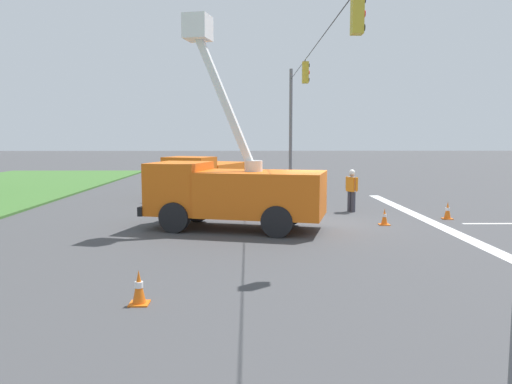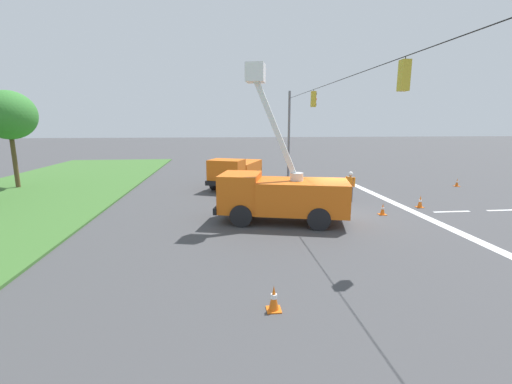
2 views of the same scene
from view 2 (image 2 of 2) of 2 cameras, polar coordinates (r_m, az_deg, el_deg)
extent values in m
plane|color=#424244|center=(17.77, 13.59, -3.72)|extent=(200.00, 200.00, 0.00)
cube|color=silver|center=(19.51, 25.04, -3.13)|extent=(17.60, 0.50, 0.01)
cube|color=silver|center=(20.61, 29.82, -2.85)|extent=(0.20, 2.00, 0.01)
cube|color=silver|center=(22.48, 36.05, -2.46)|extent=(0.20, 2.00, 0.01)
cylinder|color=slate|center=(29.75, 5.50, 9.52)|extent=(0.20, 0.20, 7.20)
cylinder|color=black|center=(17.31, 14.65, 17.89)|extent=(26.00, 0.03, 0.03)
cylinder|color=black|center=(12.49, 23.66, 19.79)|extent=(0.02, 0.02, 0.10)
cube|color=gold|center=(12.42, 23.46, 17.39)|extent=(0.32, 0.28, 0.96)
cylinder|color=black|center=(12.54, 24.25, 18.74)|extent=(0.16, 0.05, 0.16)
cylinder|color=red|center=(12.49, 24.13, 17.29)|extent=(0.16, 0.05, 0.16)
cylinder|color=black|center=(12.46, 24.00, 15.84)|extent=(0.16, 0.05, 0.16)
cylinder|color=black|center=(22.49, 9.60, 16.37)|extent=(0.02, 0.02, 0.10)
cube|color=gold|center=(22.44, 9.55, 15.02)|extent=(0.32, 0.28, 0.96)
cylinder|color=black|center=(22.51, 9.99, 15.81)|extent=(0.16, 0.05, 0.16)
cylinder|color=red|center=(22.49, 9.96, 15.00)|extent=(0.16, 0.05, 0.16)
cylinder|color=black|center=(22.47, 9.93, 14.19)|extent=(0.16, 0.05, 0.16)
cylinder|color=brown|center=(29.35, -35.20, 3.90)|extent=(0.30, 0.30, 3.55)
ellipsoid|color=#387F33|center=(29.22, -35.95, 10.35)|extent=(3.63, 3.50, 3.30)
cube|color=orange|center=(15.83, 7.77, -0.75)|extent=(3.31, 4.53, 1.46)
cube|color=orange|center=(16.09, -2.62, 0.03)|extent=(2.64, 2.25, 1.74)
cube|color=#1E2838|center=(16.16, -4.75, 1.15)|extent=(1.98, 0.59, 0.78)
cube|color=black|center=(16.45, -5.86, -2.33)|extent=(2.34, 0.74, 0.30)
cylinder|color=black|center=(15.20, -2.50, -4.00)|extent=(0.52, 1.04, 1.00)
cylinder|color=black|center=(17.29, -1.15, -2.11)|extent=(0.52, 1.04, 1.00)
cylinder|color=black|center=(14.96, 10.44, -4.44)|extent=(0.52, 1.04, 1.00)
cylinder|color=black|center=(17.07, 10.19, -2.46)|extent=(0.52, 1.04, 1.00)
cylinder|color=silver|center=(15.67, 6.80, 2.54)|extent=(0.60, 0.60, 0.36)
cube|color=white|center=(15.55, 3.43, 10.16)|extent=(0.75, 2.11, 4.58)
cube|color=white|center=(15.81, -0.09, 19.26)|extent=(1.07, 1.00, 0.80)
cube|color=orange|center=(25.89, -2.62, 3.75)|extent=(4.58, 3.63, 1.21)
cube|color=orange|center=(23.20, -4.92, 3.37)|extent=(2.42, 2.68, 1.64)
cube|color=#1E2838|center=(22.60, -5.49, 3.89)|extent=(0.83, 1.83, 0.74)
cube|color=black|center=(22.44, -5.76, 1.35)|extent=(1.01, 2.17, 0.30)
cylinder|color=black|center=(23.18, -2.27, 1.35)|extent=(1.03, 0.64, 1.00)
cylinder|color=black|center=(23.93, -7.03, 1.58)|extent=(1.03, 0.64, 1.00)
cylinder|color=black|center=(26.34, 0.06, 2.56)|extent=(1.03, 0.64, 1.00)
cylinder|color=black|center=(27.00, -4.22, 2.74)|extent=(1.03, 0.64, 1.00)
cylinder|color=#383842|center=(21.04, 15.10, -0.28)|extent=(0.18, 0.18, 0.85)
cylinder|color=#383842|center=(20.93, 15.55, -0.36)|extent=(0.18, 0.18, 0.85)
cube|color=orange|center=(20.86, 15.43, 1.63)|extent=(0.46, 0.43, 0.60)
cube|color=silver|center=(20.86, 15.43, 1.63)|extent=(0.39, 0.31, 0.62)
cylinder|color=orange|center=(21.00, 14.81, 1.81)|extent=(0.11, 0.11, 0.55)
cylinder|color=orange|center=(20.71, 16.06, 1.61)|extent=(0.11, 0.11, 0.55)
sphere|color=tan|center=(20.79, 15.49, 2.80)|extent=(0.22, 0.22, 0.22)
sphere|color=white|center=(20.78, 15.50, 2.96)|extent=(0.26, 0.26, 0.26)
cube|color=orange|center=(24.37, 7.68, 0.58)|extent=(0.36, 0.36, 0.03)
cone|color=orange|center=(24.31, 7.71, 1.44)|extent=(0.28, 0.28, 0.70)
cylinder|color=white|center=(24.30, 7.71, 1.52)|extent=(0.17, 0.17, 0.13)
cube|color=orange|center=(8.92, 2.97, -18.98)|extent=(0.36, 0.36, 0.03)
cone|color=orange|center=(8.76, 2.99, -17.14)|extent=(0.25, 0.25, 0.62)
cylinder|color=white|center=(8.75, 2.99, -16.96)|extent=(0.15, 0.15, 0.11)
cube|color=orange|center=(18.44, 20.31, -3.52)|extent=(0.36, 0.36, 0.03)
cone|color=orange|center=(18.37, 20.37, -2.62)|extent=(0.23, 0.23, 0.57)
cylinder|color=white|center=(18.36, 20.38, -2.53)|extent=(0.14, 0.14, 0.10)
cube|color=orange|center=(29.07, 30.44, 0.85)|extent=(0.36, 0.36, 0.03)
cone|color=orange|center=(29.03, 30.49, 1.43)|extent=(0.23, 0.23, 0.57)
cylinder|color=white|center=(29.02, 30.50, 1.49)|extent=(0.14, 0.14, 0.10)
cube|color=orange|center=(20.82, 25.62, -2.29)|extent=(0.36, 0.36, 0.03)
cone|color=orange|center=(20.75, 25.70, -1.39)|extent=(0.26, 0.26, 0.64)
cylinder|color=white|center=(20.74, 25.70, -1.31)|extent=(0.16, 0.16, 0.11)
camera|label=1|loc=(3.82, 102.55, -25.06)|focal=35.00mm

